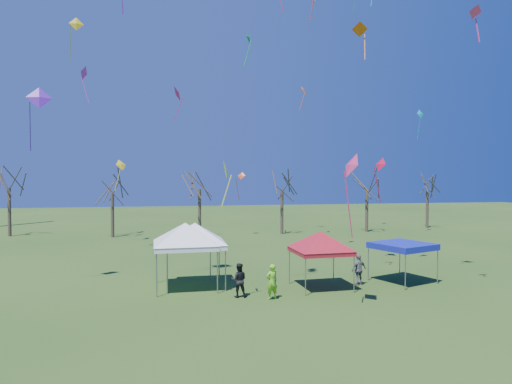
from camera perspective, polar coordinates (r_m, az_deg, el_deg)
ground at (r=22.80m, az=3.46°, el=-13.11°), size 140.00×140.00×0.00m
tree_0 at (r=51.06m, az=-28.53°, el=2.37°), size 3.83×3.83×8.44m
tree_1 at (r=46.26m, az=-17.55°, el=1.72°), size 3.42×3.42×7.54m
tree_2 at (r=45.80m, az=-7.09°, el=2.42°), size 3.71×3.71×8.18m
tree_3 at (r=46.80m, az=3.26°, el=2.17°), size 3.59×3.59×7.91m
tree_4 at (r=49.89m, az=13.72°, el=2.08°), size 3.58×3.58×7.89m
tree_5 at (r=55.67m, az=20.66°, el=1.65°), size 3.39×3.39×7.46m
tent_white_west at (r=24.42m, az=-8.84°, el=-4.38°), size 4.55×4.55×4.01m
tent_white_mid at (r=24.89m, az=-7.65°, el=-4.38°), size 4.48×4.48×3.95m
tent_red at (r=24.41m, az=8.08°, el=-5.38°), size 3.95×3.95×3.49m
tent_blue at (r=26.89m, az=17.85°, el=-6.46°), size 3.62×3.62×2.21m
person_green at (r=22.38m, az=1.99°, el=-11.15°), size 0.72×0.58×1.70m
person_dark at (r=22.77m, az=-2.17°, el=-10.95°), size 0.89×0.74×1.67m
person_grey at (r=25.78m, az=12.73°, el=-9.45°), size 1.07×0.73×1.69m
kite_12 at (r=48.95m, az=19.86°, el=9.10°), size 1.02×0.65×3.04m
kite_14 at (r=26.71m, az=-25.50°, el=10.55°), size 1.39×1.02×3.37m
kite_7 at (r=36.79m, az=-21.57°, el=18.89°), size 1.02×0.82×2.91m
kite_17 at (r=32.85m, az=15.25°, el=3.26°), size 0.70×1.10×3.15m
kite_9 at (r=25.55m, az=25.71°, el=19.54°), size 0.74×0.51×1.79m
kite_5 at (r=20.16m, az=11.75°, el=3.16°), size 0.67×1.19×3.74m
kite_1 at (r=21.32m, az=-3.77°, el=2.71°), size 0.50×0.96×2.19m
kite_27 at (r=27.74m, az=12.86°, el=19.16°), size 1.04×0.85×2.18m
kite_2 at (r=46.12m, az=-20.76°, el=13.73°), size 0.84×1.42×3.38m
kite_11 at (r=38.06m, az=-9.75°, el=12.02°), size 0.86×1.38×2.87m
kite_13 at (r=42.29m, az=-16.51°, el=3.25°), size 1.24×1.26×2.85m
kite_22 at (r=45.03m, az=-1.87°, el=1.94°), size 1.10×1.04×2.89m
kite_19 at (r=44.06m, az=5.96°, el=12.53°), size 0.92×0.97×2.31m
kite_24 at (r=31.58m, az=-0.92°, el=18.66°), size 0.66×0.89×2.33m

